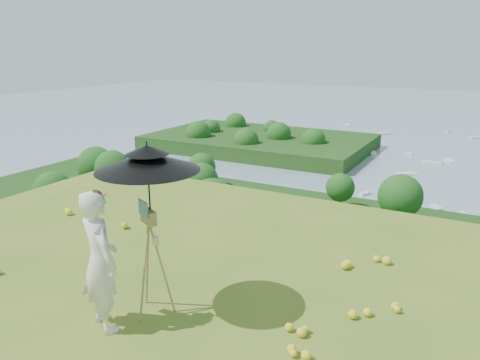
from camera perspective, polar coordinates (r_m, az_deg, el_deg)
The scene contains 9 objects.
shoreline_tier at distance 86.93m, azimuth 24.37°, elevation -12.48°, with size 170.00×28.00×8.00m, color gray.
peninsula at distance 178.46m, azimuth 2.43°, elevation 5.47°, with size 90.00×60.00×12.00m, color #0F3710, non-canonical shape.
slope_trees at distance 41.80m, azimuth 22.77°, elevation -11.34°, with size 110.00×50.00×6.00m, color #144414, non-canonical shape.
harbor_town at distance 84.20m, azimuth 24.88°, elevation -8.57°, with size 110.00×22.00×5.00m, color silver, non-canonical shape.
moored_boats at distance 168.30m, azimuth 22.83°, elevation 1.97°, with size 140.00×140.00×0.70m, color silver, non-canonical shape.
painter at distance 5.76m, azimuth -16.70°, elevation -9.40°, with size 0.63×0.41×1.73m, color silver.
field_easel at distance 5.95m, azimuth -10.83°, elevation -9.31°, with size 0.57×0.57×1.50m, color olive, non-canonical shape.
sun_umbrella at distance 5.62m, azimuth -11.08°, elevation -0.21°, with size 1.24×1.24×0.97m, color black, non-canonical shape.
painter_cap at distance 5.47m, azimuth -17.37°, elevation -1.65°, with size 0.19×0.23×0.10m, color #CC7070, non-canonical shape.
Camera 1 is at (2.41, -2.53, 3.26)m, focal length 35.00 mm.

